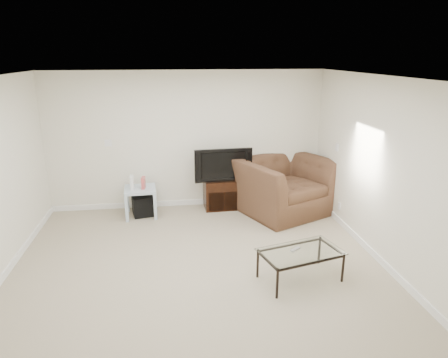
{
  "coord_description": "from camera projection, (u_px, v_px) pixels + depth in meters",
  "views": [
    {
      "loc": [
        -0.32,
        -4.67,
        2.77
      ],
      "look_at": [
        0.5,
        1.2,
        0.9
      ],
      "focal_mm": 32.0,
      "sensor_mm": 36.0,
      "label": 1
    }
  ],
  "objects": [
    {
      "name": "floor",
      "position": [
        199.0,
        272.0,
        5.28
      ],
      "size": [
        5.0,
        5.0,
        0.0
      ],
      "primitive_type": "plane",
      "color": "tan",
      "rests_on": "ground"
    },
    {
      "name": "ceiling",
      "position": [
        195.0,
        78.0,
        4.53
      ],
      "size": [
        5.0,
        5.0,
        0.0
      ],
      "primitive_type": "plane",
      "color": "white",
      "rests_on": "ground"
    },
    {
      "name": "wall_back",
      "position": [
        187.0,
        141.0,
        7.27
      ],
      "size": [
        5.0,
        0.02,
        2.5
      ],
      "primitive_type": "cube",
      "color": "silver",
      "rests_on": "ground"
    },
    {
      "name": "wall_right",
      "position": [
        387.0,
        175.0,
        5.24
      ],
      "size": [
        0.02,
        5.0,
        2.5
      ],
      "primitive_type": "cube",
      "color": "silver",
      "rests_on": "ground"
    },
    {
      "name": "plate_back",
      "position": [
        108.0,
        143.0,
        7.07
      ],
      "size": [
        0.12,
        0.02,
        0.12
      ],
      "primitive_type": "cube",
      "color": "white",
      "rests_on": "wall_back"
    },
    {
      "name": "plate_right_switch",
      "position": [
        337.0,
        147.0,
        6.75
      ],
      "size": [
        0.02,
        0.09,
        0.13
      ],
      "primitive_type": "cube",
      "color": "white",
      "rests_on": "wall_right"
    },
    {
      "name": "plate_right_outlet",
      "position": [
        339.0,
        206.0,
        6.75
      ],
      "size": [
        0.02,
        0.08,
        0.12
      ],
      "primitive_type": "cube",
      "color": "white",
      "rests_on": "wall_right"
    },
    {
      "name": "tv_stand",
      "position": [
        222.0,
        193.0,
        7.43
      ],
      "size": [
        0.68,
        0.49,
        0.55
      ],
      "primitive_type": null,
      "rotation": [
        0.0,
        0.0,
        0.04
      ],
      "color": "black",
      "rests_on": "floor"
    },
    {
      "name": "dvd_player",
      "position": [
        222.0,
        184.0,
        7.34
      ],
      "size": [
        0.35,
        0.25,
        0.05
      ],
      "primitive_type": "cube",
      "rotation": [
        0.0,
        0.0,
        0.04
      ],
      "color": "black",
      "rests_on": "tv_stand"
    },
    {
      "name": "television",
      "position": [
        222.0,
        164.0,
        7.23
      ],
      "size": [
        0.98,
        0.25,
        0.6
      ],
      "primitive_type": "imported",
      "rotation": [
        0.0,
        0.0,
        0.05
      ],
      "color": "black",
      "rests_on": "tv_stand"
    },
    {
      "name": "side_table",
      "position": [
        141.0,
        202.0,
        7.06
      ],
      "size": [
        0.57,
        0.57,
        0.51
      ],
      "primitive_type": null,
      "rotation": [
        0.0,
        0.0,
        0.06
      ],
      "color": "silver",
      "rests_on": "floor"
    },
    {
      "name": "subwoofer",
      "position": [
        143.0,
        205.0,
        7.11
      ],
      "size": [
        0.42,
        0.42,
        0.35
      ],
      "primitive_type": "cube",
      "rotation": [
        0.0,
        0.0,
        0.19
      ],
      "color": "black",
      "rests_on": "floor"
    },
    {
      "name": "game_console",
      "position": [
        132.0,
        183.0,
        6.9
      ],
      "size": [
        0.06,
        0.17,
        0.24
      ],
      "primitive_type": "cube",
      "rotation": [
        0.0,
        0.0,
        0.03
      ],
      "color": "white",
      "rests_on": "side_table"
    },
    {
      "name": "game_case",
      "position": [
        143.0,
        183.0,
        6.95
      ],
      "size": [
        0.07,
        0.16,
        0.2
      ],
      "primitive_type": "cube",
      "rotation": [
        0.0,
        0.0,
        -0.11
      ],
      "color": "#CC4C4C",
      "rests_on": "side_table"
    },
    {
      "name": "recliner",
      "position": [
        285.0,
        177.0,
        7.13
      ],
      "size": [
        1.77,
        1.51,
        1.31
      ],
      "primitive_type": "imported",
      "rotation": [
        0.0,
        0.0,
        0.43
      ],
      "color": "brown",
      "rests_on": "floor"
    },
    {
      "name": "coffee_table",
      "position": [
        300.0,
        265.0,
        5.06
      ],
      "size": [
        1.13,
        0.81,
        0.4
      ],
      "primitive_type": null,
      "rotation": [
        0.0,
        0.0,
        0.25
      ],
      "color": "black",
      "rests_on": "floor"
    },
    {
      "name": "remote",
      "position": [
        295.0,
        249.0,
        5.03
      ],
      "size": [
        0.15,
        0.13,
        0.02
      ],
      "primitive_type": "cube",
      "rotation": [
        0.0,
        0.0,
        0.62
      ],
      "color": "#B2B2B7",
      "rests_on": "coffee_table"
    }
  ]
}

